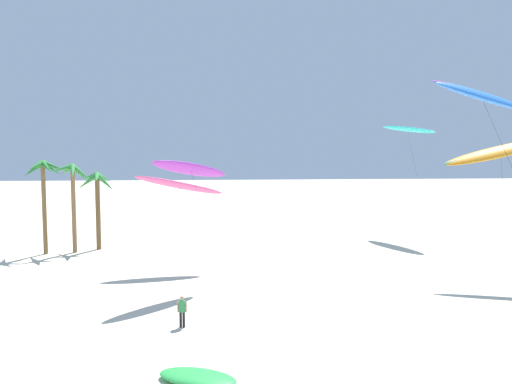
{
  "coord_description": "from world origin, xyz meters",
  "views": [
    {
      "loc": [
        -2.43,
        -1.0,
        9.34
      ],
      "look_at": [
        -0.9,
        17.46,
        7.73
      ],
      "focal_mm": 34.68,
      "sensor_mm": 36.0,
      "label": 1
    }
  ],
  "objects_px": {
    "palm_tree_1": "(97,189)",
    "flying_kite_0": "(408,129)",
    "flying_kite_1": "(501,151)",
    "palm_tree_3": "(43,176)",
    "flying_kite_4": "(179,185)",
    "person_far_watcher": "(182,310)",
    "flying_kite_5": "(482,96)",
    "grounded_kite_0": "(197,377)",
    "palm_tree_2": "(73,181)",
    "flying_kite_3": "(191,169)"
  },
  "relations": [
    {
      "from": "person_far_watcher",
      "to": "flying_kite_4",
      "type": "bearing_deg",
      "value": 94.58
    },
    {
      "from": "palm_tree_2",
      "to": "flying_kite_5",
      "type": "xyz_separation_m",
      "value": [
        24.11,
        -24.96,
        5.1
      ]
    },
    {
      "from": "flying_kite_3",
      "to": "flying_kite_5",
      "type": "bearing_deg",
      "value": -42.53
    },
    {
      "from": "flying_kite_5",
      "to": "person_far_watcher",
      "type": "xyz_separation_m",
      "value": [
        -13.14,
        5.06,
        -10.67
      ]
    },
    {
      "from": "palm_tree_3",
      "to": "grounded_kite_0",
      "type": "relative_size",
      "value": 2.33
    },
    {
      "from": "palm_tree_2",
      "to": "flying_kite_5",
      "type": "height_order",
      "value": "flying_kite_5"
    },
    {
      "from": "palm_tree_3",
      "to": "palm_tree_1",
      "type": "bearing_deg",
      "value": 23.63
    },
    {
      "from": "palm_tree_3",
      "to": "person_far_watcher",
      "type": "relative_size",
      "value": 5.02
    },
    {
      "from": "palm_tree_3",
      "to": "flying_kite_4",
      "type": "bearing_deg",
      "value": -28.36
    },
    {
      "from": "palm_tree_1",
      "to": "palm_tree_2",
      "type": "bearing_deg",
      "value": -143.15
    },
    {
      "from": "flying_kite_4",
      "to": "flying_kite_0",
      "type": "bearing_deg",
      "value": 28.21
    },
    {
      "from": "flying_kite_4",
      "to": "flying_kite_5",
      "type": "bearing_deg",
      "value": -51.51
    },
    {
      "from": "palm_tree_1",
      "to": "flying_kite_0",
      "type": "height_order",
      "value": "flying_kite_0"
    },
    {
      "from": "flying_kite_3",
      "to": "flying_kite_5",
      "type": "xyz_separation_m",
      "value": [
        12.93,
        -11.87,
        3.53
      ]
    },
    {
      "from": "person_far_watcher",
      "to": "flying_kite_0",
      "type": "bearing_deg",
      "value": 48.8
    },
    {
      "from": "palm_tree_2",
      "to": "person_far_watcher",
      "type": "xyz_separation_m",
      "value": [
        10.97,
        -19.89,
        -5.58
      ]
    },
    {
      "from": "palm_tree_3",
      "to": "flying_kite_1",
      "type": "bearing_deg",
      "value": -18.28
    },
    {
      "from": "flying_kite_3",
      "to": "flying_kite_4",
      "type": "height_order",
      "value": "flying_kite_3"
    },
    {
      "from": "palm_tree_2",
      "to": "flying_kite_1",
      "type": "distance_m",
      "value": 35.05
    },
    {
      "from": "palm_tree_1",
      "to": "flying_kite_0",
      "type": "xyz_separation_m",
      "value": [
        31.09,
        3.8,
        5.74
      ]
    },
    {
      "from": "flying_kite_1",
      "to": "palm_tree_2",
      "type": "bearing_deg",
      "value": 159.73
    },
    {
      "from": "flying_kite_1",
      "to": "person_far_watcher",
      "type": "bearing_deg",
      "value": -160.36
    },
    {
      "from": "flying_kite_1",
      "to": "flying_kite_0",
      "type": "bearing_deg",
      "value": 89.62
    },
    {
      "from": "flying_kite_5",
      "to": "grounded_kite_0",
      "type": "relative_size",
      "value": 3.46
    },
    {
      "from": "flying_kite_4",
      "to": "person_far_watcher",
      "type": "height_order",
      "value": "flying_kite_4"
    },
    {
      "from": "palm_tree_1",
      "to": "person_far_watcher",
      "type": "height_order",
      "value": "palm_tree_1"
    },
    {
      "from": "flying_kite_1",
      "to": "flying_kite_4",
      "type": "height_order",
      "value": "flying_kite_1"
    },
    {
      "from": "palm_tree_3",
      "to": "grounded_kite_0",
      "type": "xyz_separation_m",
      "value": [
        14.39,
        -25.67,
        -6.81
      ]
    },
    {
      "from": "palm_tree_2",
      "to": "person_far_watcher",
      "type": "height_order",
      "value": "palm_tree_2"
    },
    {
      "from": "flying_kite_1",
      "to": "flying_kite_3",
      "type": "height_order",
      "value": "flying_kite_1"
    },
    {
      "from": "grounded_kite_0",
      "to": "person_far_watcher",
      "type": "xyz_separation_m",
      "value": [
        -1.01,
        6.27,
        0.71
      ]
    },
    {
      "from": "flying_kite_4",
      "to": "flying_kite_5",
      "type": "relative_size",
      "value": 0.61
    },
    {
      "from": "flying_kite_5",
      "to": "grounded_kite_0",
      "type": "bearing_deg",
      "value": -174.34
    },
    {
      "from": "palm_tree_1",
      "to": "person_far_watcher",
      "type": "xyz_separation_m",
      "value": [
        9.16,
        -21.25,
        -4.77
      ]
    },
    {
      "from": "flying_kite_1",
      "to": "grounded_kite_0",
      "type": "relative_size",
      "value": 2.93
    },
    {
      "from": "palm_tree_2",
      "to": "flying_kite_3",
      "type": "height_order",
      "value": "flying_kite_3"
    },
    {
      "from": "flying_kite_0",
      "to": "flying_kite_4",
      "type": "height_order",
      "value": "flying_kite_0"
    },
    {
      "from": "flying_kite_3",
      "to": "person_far_watcher",
      "type": "height_order",
      "value": "flying_kite_3"
    },
    {
      "from": "palm_tree_2",
      "to": "palm_tree_3",
      "type": "bearing_deg",
      "value": -168.53
    },
    {
      "from": "flying_kite_1",
      "to": "flying_kite_5",
      "type": "height_order",
      "value": "flying_kite_5"
    },
    {
      "from": "flying_kite_0",
      "to": "flying_kite_3",
      "type": "xyz_separation_m",
      "value": [
        -21.72,
        -18.25,
        -3.37
      ]
    },
    {
      "from": "palm_tree_2",
      "to": "flying_kite_5",
      "type": "bearing_deg",
      "value": -45.99
    },
    {
      "from": "flying_kite_1",
      "to": "grounded_kite_0",
      "type": "xyz_separation_m",
      "value": [
        -20.8,
        -14.05,
        -8.99
      ]
    },
    {
      "from": "palm_tree_2",
      "to": "flying_kite_0",
      "type": "height_order",
      "value": "flying_kite_0"
    },
    {
      "from": "person_far_watcher",
      "to": "palm_tree_2",
      "type": "bearing_deg",
      "value": 118.87
    },
    {
      "from": "palm_tree_1",
      "to": "flying_kite_4",
      "type": "distance_m",
      "value": 11.81
    },
    {
      "from": "palm_tree_3",
      "to": "flying_kite_4",
      "type": "distance_m",
      "value": 14.04
    },
    {
      "from": "flying_kite_1",
      "to": "flying_kite_3",
      "type": "distance_m",
      "value": 21.66
    },
    {
      "from": "flying_kite_3",
      "to": "flying_kite_5",
      "type": "height_order",
      "value": "flying_kite_5"
    },
    {
      "from": "palm_tree_1",
      "to": "grounded_kite_0",
      "type": "relative_size",
      "value": 2.01
    }
  ]
}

